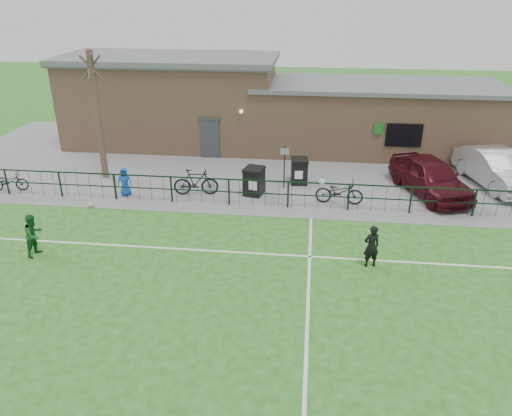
# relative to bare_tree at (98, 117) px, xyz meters

# --- Properties ---
(ground) EXTENTS (90.00, 90.00, 0.00)m
(ground) POSITION_rel_bare_tree_xyz_m (8.00, -10.50, -3.00)
(ground) COLOR #235E1B
(ground) RESTS_ON ground
(paving_strip) EXTENTS (34.00, 13.00, 0.02)m
(paving_strip) POSITION_rel_bare_tree_xyz_m (8.00, 3.00, -2.99)
(paving_strip) COLOR slate
(paving_strip) RESTS_ON ground
(pitch_line_touch) EXTENTS (28.00, 0.10, 0.01)m
(pitch_line_touch) POSITION_rel_bare_tree_xyz_m (8.00, -2.70, -3.00)
(pitch_line_touch) COLOR white
(pitch_line_touch) RESTS_ON ground
(pitch_line_mid) EXTENTS (28.00, 0.10, 0.01)m
(pitch_line_mid) POSITION_rel_bare_tree_xyz_m (8.00, -6.50, -3.00)
(pitch_line_mid) COLOR white
(pitch_line_mid) RESTS_ON ground
(pitch_line_perp) EXTENTS (0.10, 16.00, 0.01)m
(pitch_line_perp) POSITION_rel_bare_tree_xyz_m (10.00, -10.50, -3.00)
(pitch_line_perp) COLOR white
(pitch_line_perp) RESTS_ON ground
(perimeter_fence) EXTENTS (28.00, 0.10, 1.20)m
(perimeter_fence) POSITION_rel_bare_tree_xyz_m (8.00, -2.50, -2.40)
(perimeter_fence) COLOR black
(perimeter_fence) RESTS_ON ground
(bare_tree) EXTENTS (0.30, 0.30, 6.00)m
(bare_tree) POSITION_rel_bare_tree_xyz_m (0.00, 0.00, 0.00)
(bare_tree) COLOR #47362B
(bare_tree) RESTS_ON ground
(wheelie_bin_left) EXTENTS (0.94, 1.02, 1.16)m
(wheelie_bin_left) POSITION_rel_bare_tree_xyz_m (7.42, -1.25, -2.40)
(wheelie_bin_left) COLOR black
(wheelie_bin_left) RESTS_ON paving_strip
(wheelie_bin_right) EXTENTS (0.82, 0.91, 1.12)m
(wheelie_bin_right) POSITION_rel_bare_tree_xyz_m (9.36, 0.32, -2.42)
(wheelie_bin_right) COLOR black
(wheelie_bin_right) RESTS_ON paving_strip
(sign_post) EXTENTS (0.06, 0.06, 2.00)m
(sign_post) POSITION_rel_bare_tree_xyz_m (8.70, -0.37, -1.98)
(sign_post) COLOR black
(sign_post) RESTS_ON paving_strip
(car_maroon) EXTENTS (3.49, 5.20, 1.65)m
(car_maroon) POSITION_rel_bare_tree_xyz_m (15.18, -0.30, -2.16)
(car_maroon) COLOR #3F0B13
(car_maroon) RESTS_ON paving_strip
(car_silver) EXTENTS (2.90, 5.24, 1.64)m
(car_silver) POSITION_rel_bare_tree_xyz_m (18.36, 1.09, -2.16)
(car_silver) COLOR #A9ABB0
(car_silver) RESTS_ON paving_strip
(bicycle_a) EXTENTS (1.78, 0.91, 0.89)m
(bicycle_a) POSITION_rel_bare_tree_xyz_m (-3.65, -2.13, -2.54)
(bicycle_a) COLOR black
(bicycle_a) RESTS_ON paving_strip
(bicycle_d) EXTENTS (2.05, 0.84, 1.20)m
(bicycle_d) POSITION_rel_bare_tree_xyz_m (4.87, -1.61, -2.38)
(bicycle_d) COLOR black
(bicycle_d) RESTS_ON paving_strip
(bicycle_e) EXTENTS (2.05, 0.80, 1.06)m
(bicycle_e) POSITION_rel_bare_tree_xyz_m (11.15, -1.85, -2.45)
(bicycle_e) COLOR black
(bicycle_e) RESTS_ON paving_strip
(spectator_child) EXTENTS (0.70, 0.52, 1.29)m
(spectator_child) POSITION_rel_bare_tree_xyz_m (1.76, -2.04, -2.33)
(spectator_child) COLOR #124CB0
(spectator_child) RESTS_ON paving_strip
(goalkeeper_kick) EXTENTS (2.11, 2.81, 2.12)m
(goalkeeper_kick) POSITION_rel_bare_tree_xyz_m (11.95, -6.80, -2.20)
(goalkeeper_kick) COLOR black
(goalkeeper_kick) RESTS_ON ground
(outfield_player) EXTENTS (0.74, 0.86, 1.52)m
(outfield_player) POSITION_rel_bare_tree_xyz_m (0.51, -7.42, -2.24)
(outfield_player) COLOR #175222
(outfield_player) RESTS_ON ground
(ball_ground) EXTENTS (0.24, 0.24, 0.24)m
(ball_ground) POSITION_rel_bare_tree_xyz_m (0.73, -3.44, -2.88)
(ball_ground) COLOR silver
(ball_ground) RESTS_ON ground
(clubhouse) EXTENTS (24.25, 5.40, 4.96)m
(clubhouse) POSITION_rel_bare_tree_xyz_m (7.12, 6.00, -0.78)
(clubhouse) COLOR tan
(clubhouse) RESTS_ON ground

